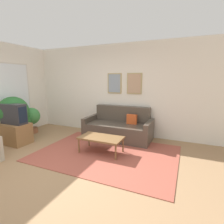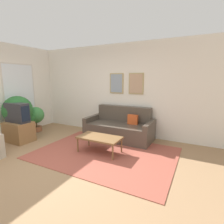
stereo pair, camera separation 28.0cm
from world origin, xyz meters
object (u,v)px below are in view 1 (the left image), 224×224
tv (13,114)px  potted_plant_tall (13,112)px  coffee_table (101,138)px  couch (119,128)px

tv → potted_plant_tall: (-0.32, 0.24, -0.01)m
tv → coffee_table: bearing=8.8°
couch → potted_plant_tall: size_ratio=1.55×
couch → potted_plant_tall: 2.97m
tv → potted_plant_tall: potted_plant_tall is taller
couch → coffee_table: 1.12m
coffee_table → tv: 2.41m
couch → coffee_table: size_ratio=1.90×
coffee_table → potted_plant_tall: 2.70m
couch → potted_plant_tall: potted_plant_tall is taller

